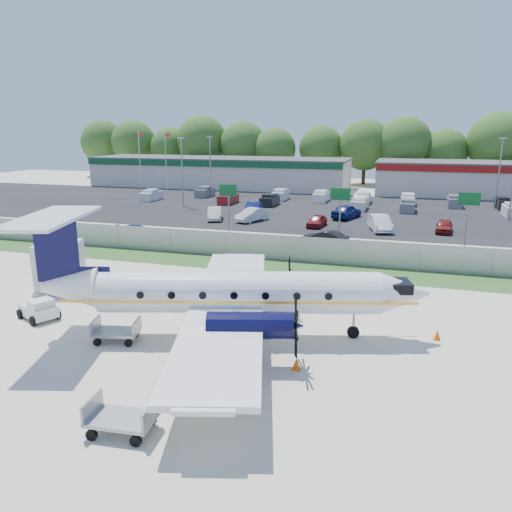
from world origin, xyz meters
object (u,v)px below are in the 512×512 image
(aircraft, at_px, (230,292))
(baggage_cart_near, at_px, (116,331))
(pushback_tug, at_px, (39,309))
(service_container, at_px, (60,268))
(baggage_cart_far, at_px, (122,418))

(aircraft, distance_m, baggage_cart_near, 5.84)
(aircraft, xyz_separation_m, baggage_cart_near, (-5.13, -2.12, -1.82))
(pushback_tug, xyz_separation_m, service_container, (-2.18, 4.67, 0.90))
(aircraft, distance_m, pushback_tug, 10.98)
(aircraft, height_order, pushback_tug, aircraft)
(aircraft, relative_size, baggage_cart_far, 8.39)
(pushback_tug, relative_size, baggage_cart_far, 1.08)
(baggage_cart_near, height_order, service_container, service_container)
(aircraft, xyz_separation_m, baggage_cart_far, (-0.79, -8.73, -1.79))
(aircraft, xyz_separation_m, pushback_tug, (-10.81, -0.73, -1.78))
(aircraft, height_order, service_container, aircraft)
(pushback_tug, distance_m, baggage_cart_near, 5.85)
(aircraft, xyz_separation_m, service_container, (-12.99, 3.94, -0.89))
(pushback_tug, xyz_separation_m, baggage_cart_near, (5.68, -1.39, -0.04))
(service_container, bearing_deg, aircraft, -16.88)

